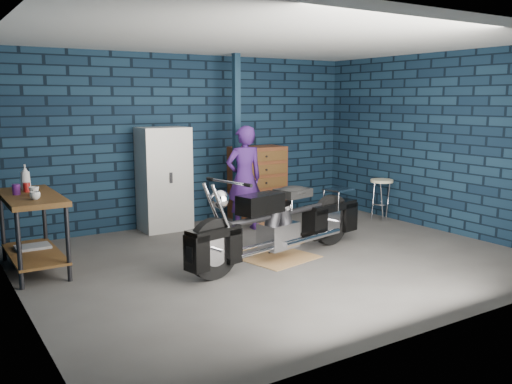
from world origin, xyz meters
TOP-DOWN VIEW (x-y plane):
  - ground at (0.00, 0.00)m, footprint 6.00×6.00m
  - room_walls at (0.00, 0.55)m, footprint 6.02×5.01m
  - support_post at (0.55, 1.95)m, footprint 0.10×0.10m
  - workbench at (-2.68, 1.15)m, footprint 0.60×1.40m
  - drip_mat at (0.06, -0.02)m, footprint 0.99×0.82m
  - motorcycle at (0.06, -0.02)m, footprint 2.58×1.19m
  - person at (0.46, 1.57)m, footprint 0.63×0.45m
  - storage_bin at (-2.66, 1.37)m, footprint 0.40×0.28m
  - locker at (-0.57, 2.23)m, footprint 0.74×0.53m
  - tool_chest at (1.13, 2.23)m, footprint 0.91×0.51m
  - shop_stool at (2.78, 0.97)m, footprint 0.43×0.43m
  - cup_a at (-2.69, 0.78)m, footprint 0.14×0.14m
  - cup_b at (-2.66, 1.03)m, footprint 0.14×0.14m
  - mug_purple at (-2.82, 1.22)m, footprint 0.09×0.09m
  - mug_red at (-2.68, 1.36)m, footprint 0.10×0.10m
  - bottle at (-2.66, 1.53)m, footprint 0.14×0.14m

SIDE VIEW (x-z plane):
  - ground at x=0.00m, z-range 0.00..0.00m
  - drip_mat at x=0.06m, z-range 0.00..0.01m
  - storage_bin at x=-2.66m, z-range 0.00..0.25m
  - shop_stool at x=2.78m, z-range 0.00..0.68m
  - workbench at x=-2.68m, z-range 0.00..0.91m
  - motorcycle at x=0.06m, z-range 0.00..1.10m
  - tool_chest at x=1.13m, z-range 0.00..1.21m
  - locker at x=-0.57m, z-range 0.00..1.58m
  - person at x=0.46m, z-range 0.00..1.61m
  - cup_a at x=-2.69m, z-range 0.91..1.00m
  - cup_b at x=-2.66m, z-range 0.91..1.02m
  - mug_red at x=-2.68m, z-range 0.91..1.02m
  - mug_purple at x=-2.82m, z-range 0.91..1.03m
  - bottle at x=-2.66m, z-range 0.91..1.22m
  - support_post at x=0.55m, z-range 0.00..2.70m
  - room_walls at x=0.00m, z-range 0.55..3.26m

